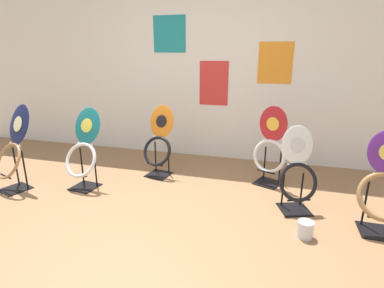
{
  "coord_description": "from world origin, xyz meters",
  "views": [
    {
      "loc": [
        1.04,
        -1.94,
        1.51
      ],
      "look_at": [
        0.21,
        1.06,
        0.55
      ],
      "focal_mm": 28.0,
      "sensor_mm": 36.0,
      "label": 1
    }
  ],
  "objects": [
    {
      "name": "ground_plane",
      "position": [
        0.0,
        0.0,
        0.0
      ],
      "size": [
        14.0,
        14.0,
        0.0
      ],
      "primitive_type": "plane",
      "color": "#8E6642"
    },
    {
      "name": "wall_back",
      "position": [
        0.0,
        2.29,
        1.3
      ],
      "size": [
        8.0,
        0.07,
        2.6
      ],
      "color": "silver",
      "rests_on": "ground_plane"
    },
    {
      "name": "toilet_seat_display_navy_moon",
      "position": [
        -1.73,
        0.59,
        0.49
      ],
      "size": [
        0.51,
        0.51,
        0.95
      ],
      "color": "black",
      "rests_on": "ground_plane"
    },
    {
      "name": "toilet_seat_display_teal_sax",
      "position": [
        -1.01,
        0.84,
        0.45
      ],
      "size": [
        0.43,
        0.41,
        0.91
      ],
      "color": "black",
      "rests_on": "ground_plane"
    },
    {
      "name": "toilet_seat_display_orange_sun",
      "position": [
        -0.32,
        1.39,
        0.4
      ],
      "size": [
        0.42,
        0.37,
        0.88
      ],
      "color": "black",
      "rests_on": "ground_plane"
    },
    {
      "name": "toilet_seat_display_crimson_swirl",
      "position": [
        1.03,
        1.48,
        0.44
      ],
      "size": [
        0.41,
        0.37,
        0.93
      ],
      "color": "black",
      "rests_on": "ground_plane"
    },
    {
      "name": "toilet_seat_display_white_plain",
      "position": [
        1.31,
        0.91,
        0.39
      ],
      "size": [
        0.42,
        0.36,
        0.84
      ],
      "color": "black",
      "rests_on": "ground_plane"
    },
    {
      "name": "toilet_seat_display_purple_note",
      "position": [
        1.98,
        0.7,
        0.42
      ],
      "size": [
        0.42,
        0.32,
        0.89
      ],
      "color": "black",
      "rests_on": "ground_plane"
    },
    {
      "name": "paint_can",
      "position": [
        1.37,
        0.44,
        0.08
      ],
      "size": [
        0.14,
        0.14,
        0.15
      ],
      "color": "silver",
      "rests_on": "ground_plane"
    }
  ]
}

